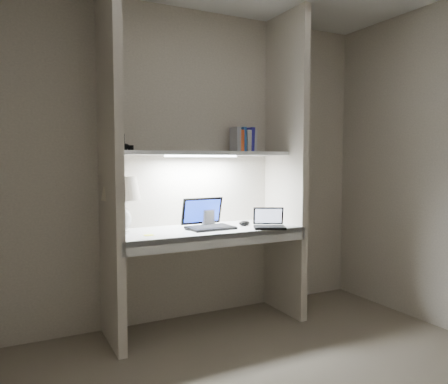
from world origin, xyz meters
TOP-DOWN VIEW (x-y plane):
  - back_wall at (0.00, 1.50)m, footprint 3.20×0.01m
  - alcove_panel_left at (-0.73, 1.23)m, footprint 0.06×0.55m
  - alcove_panel_right at (0.73, 1.23)m, footprint 0.06×0.55m
  - desk at (0.00, 1.23)m, footprint 1.40×0.55m
  - desk_apron at (0.00, 0.96)m, footprint 1.46×0.03m
  - shelf at (0.00, 1.32)m, footprint 1.40×0.36m
  - strip_light at (0.00, 1.32)m, footprint 0.60×0.04m
  - table_lamp at (-0.64, 1.30)m, footprint 0.28×0.28m
  - laptop_main at (0.01, 1.25)m, footprint 0.35×0.31m
  - laptop_netbook at (0.44, 1.03)m, footprint 0.30×0.29m
  - speaker at (0.07, 1.35)m, footprint 0.10×0.07m
  - mouse at (0.33, 1.22)m, footprint 0.12×0.09m
  - cable_coil at (-0.11, 1.24)m, footprint 0.13×0.13m
  - sticky_note at (-0.49, 1.13)m, footprint 0.07×0.07m
  - book_row at (0.41, 1.38)m, footprint 0.19×0.13m
  - shelf_box at (-0.64, 1.35)m, footprint 0.07×0.06m
  - shelf_gadget at (-0.61, 1.37)m, footprint 0.14×0.11m

SIDE VIEW (x-z plane):
  - desk_apron at x=0.00m, z-range 0.67..0.77m
  - desk at x=0.00m, z-range 0.73..0.77m
  - sticky_note at x=-0.49m, z-range 0.77..0.77m
  - cable_coil at x=-0.11m, z-range 0.77..0.78m
  - mouse at x=0.33m, z-range 0.77..0.81m
  - laptop_netbook at x=0.44m, z-range 0.73..0.88m
  - laptop_main at x=0.01m, z-range 0.71..0.94m
  - speaker at x=0.07m, z-range 0.77..0.90m
  - table_lamp at x=-0.64m, z-range 0.84..1.25m
  - back_wall at x=0.00m, z-range 0.00..2.50m
  - alcove_panel_left at x=-0.73m, z-range 0.00..2.50m
  - alcove_panel_right at x=0.73m, z-range 0.00..2.50m
  - strip_light at x=0.00m, z-range 1.32..1.34m
  - shelf at x=0.00m, z-range 1.34..1.36m
  - shelf_gadget at x=-0.61m, z-range 1.37..1.42m
  - shelf_box at x=-0.64m, z-range 1.36..1.49m
  - book_row at x=0.41m, z-range 1.36..1.56m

